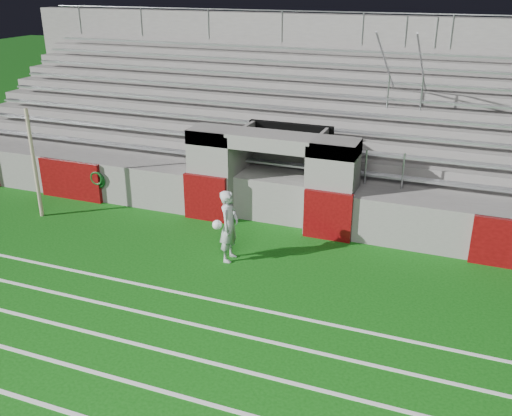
% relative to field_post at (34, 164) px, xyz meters
% --- Properties ---
extents(ground, '(90.00, 90.00, 0.00)m').
position_rel_field_post_xyz_m(ground, '(6.46, -1.46, -1.60)').
color(ground, '#0D4C0C').
rests_on(ground, ground).
extents(field_post, '(0.11, 0.11, 3.21)m').
position_rel_field_post_xyz_m(field_post, '(0.00, 0.00, 0.00)').
color(field_post, tan).
rests_on(field_post, ground).
extents(stadium_structure, '(26.00, 8.48, 5.42)m').
position_rel_field_post_xyz_m(stadium_structure, '(6.46, 6.51, -0.11)').
color(stadium_structure, slate).
rests_on(stadium_structure, ground).
extents(goalkeeper_with_ball, '(0.57, 0.67, 1.83)m').
position_rel_field_post_xyz_m(goalkeeper_with_ball, '(6.29, -0.56, -0.69)').
color(goalkeeper_with_ball, '#B1B6BB').
rests_on(goalkeeper_with_ball, ground).
extents(hose_coil, '(0.51, 0.14, 0.57)m').
position_rel_field_post_xyz_m(hose_coil, '(1.00, 1.47, -0.82)').
color(hose_coil, '#0C3F13').
rests_on(hose_coil, ground).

